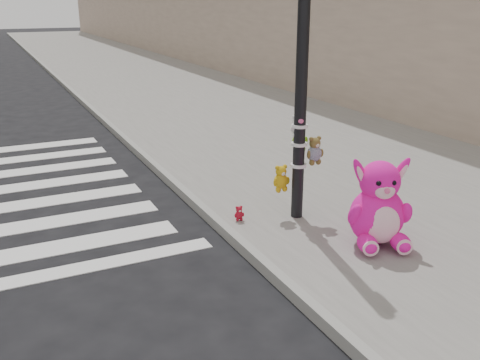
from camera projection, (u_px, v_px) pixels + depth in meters
name	position (u px, v px, depth m)	size (l,w,h in m)	color
ground	(158.00, 343.00, 4.98)	(120.00, 120.00, 0.00)	black
sidewalk_near	(220.00, 107.00, 15.54)	(7.00, 80.00, 0.14)	slate
curb_edge	(100.00, 117.00, 14.13)	(0.12, 80.00, 0.15)	gray
signal_pole	(301.00, 99.00, 7.02)	(0.69, 0.49, 4.00)	black
pink_bunny	(378.00, 209.00, 6.55)	(0.93, 1.01, 1.13)	#FF15A6
red_teddy	(239.00, 213.00, 7.35)	(0.15, 0.10, 0.21)	#AA1124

